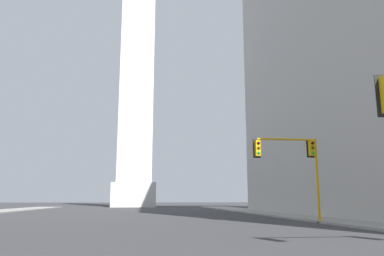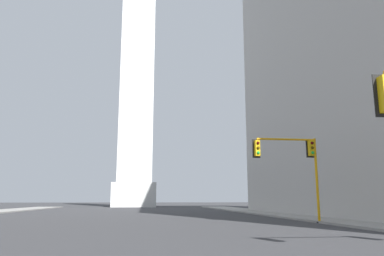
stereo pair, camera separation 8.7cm
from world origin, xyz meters
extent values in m
cube|color=gray|center=(16.59, 29.45, 0.07)|extent=(5.00, 98.17, 0.15)
cube|color=silver|center=(0.00, 81.81, 2.55)|extent=(9.25, 9.25, 5.11)
cube|color=white|center=(0.00, 81.81, 31.12)|extent=(7.40, 7.40, 52.03)
cylinder|color=orange|center=(14.23, 23.76, 2.95)|extent=(0.18, 0.18, 5.91)
cylinder|color=#262626|center=(14.23, 23.76, 0.05)|extent=(0.40, 0.40, 0.10)
cube|color=#E5B20F|center=(13.94, 23.76, 5.21)|extent=(0.37, 0.37, 1.10)
cube|color=black|center=(13.92, 23.94, 5.21)|extent=(0.58, 0.08, 1.32)
sphere|color=#410907|center=(13.96, 23.57, 5.55)|extent=(0.22, 0.22, 0.22)
sphere|color=#483506|center=(13.96, 23.57, 5.21)|extent=(0.22, 0.22, 0.22)
sphere|color=green|center=(13.96, 23.57, 4.86)|extent=(0.22, 0.22, 0.22)
cylinder|color=orange|center=(12.10, 23.76, 5.81)|extent=(4.26, 0.14, 0.14)
sphere|color=orange|center=(14.23, 23.76, 5.81)|extent=(0.18, 0.18, 0.18)
cube|color=#E5B20F|center=(9.97, 23.76, 5.14)|extent=(0.37, 0.37, 1.10)
cube|color=black|center=(9.96, 23.94, 5.14)|extent=(0.58, 0.08, 1.32)
sphere|color=#410907|center=(9.99, 23.57, 5.48)|extent=(0.22, 0.22, 0.22)
sphere|color=#483506|center=(9.99, 23.57, 5.14)|extent=(0.22, 0.22, 0.22)
sphere|color=green|center=(9.99, 23.57, 4.79)|extent=(0.22, 0.22, 0.22)
camera|label=1|loc=(2.13, -1.43, 1.62)|focal=35.00mm
camera|label=2|loc=(2.22, -1.44, 1.62)|focal=35.00mm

